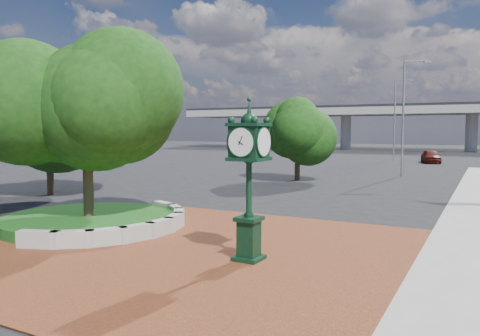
% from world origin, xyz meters
% --- Properties ---
extents(ground, '(200.00, 200.00, 0.00)m').
position_xyz_m(ground, '(0.00, 0.00, 0.00)').
color(ground, black).
rests_on(ground, ground).
extents(plaza, '(12.00, 12.00, 0.04)m').
position_xyz_m(plaza, '(0.00, -1.00, 0.02)').
color(plaza, brown).
rests_on(plaza, ground).
extents(planter_wall, '(2.96, 6.77, 0.54)m').
position_xyz_m(planter_wall, '(-2.71, -0.00, 0.27)').
color(planter_wall, '#9E9B93').
rests_on(planter_wall, ground).
extents(grass_bed, '(6.10, 6.10, 0.40)m').
position_xyz_m(grass_bed, '(-5.00, 0.00, 0.20)').
color(grass_bed, '#144617').
rests_on(grass_bed, ground).
extents(overpass, '(90.00, 12.00, 7.50)m').
position_xyz_m(overpass, '(-0.22, 70.00, 6.54)').
color(overpass, '#9E9B93').
rests_on(overpass, ground).
extents(tree_planter, '(5.20, 5.20, 6.33)m').
position_xyz_m(tree_planter, '(-5.00, 0.00, 3.72)').
color(tree_planter, '#38281C').
rests_on(tree_planter, ground).
extents(tree_northwest, '(5.60, 5.60, 6.93)m').
position_xyz_m(tree_northwest, '(-13.00, 5.00, 4.12)').
color(tree_northwest, '#38281C').
rests_on(tree_northwest, ground).
extents(tree_street, '(4.40, 4.40, 5.45)m').
position_xyz_m(tree_street, '(-4.00, 18.00, 3.24)').
color(tree_street, '#38281C').
rests_on(tree_street, ground).
extents(post_clock, '(0.91, 0.91, 4.24)m').
position_xyz_m(post_clock, '(2.10, -1.24, 2.33)').
color(post_clock, black).
rests_on(post_clock, ground).
extents(parked_car, '(2.60, 4.26, 1.36)m').
position_xyz_m(parked_car, '(2.24, 40.16, 0.68)').
color(parked_car, '#4B100A').
rests_on(parked_car, ground).
extents(street_lamp_near, '(1.82, 0.87, 8.53)m').
position_xyz_m(street_lamp_near, '(2.08, 24.24, 5.00)').
color(street_lamp_near, slate).
rests_on(street_lamp_near, ground).
extents(street_lamp_far, '(2.03, 0.51, 9.09)m').
position_xyz_m(street_lamp_far, '(-1.83, 43.28, 5.33)').
color(street_lamp_far, slate).
rests_on(street_lamp_far, ground).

